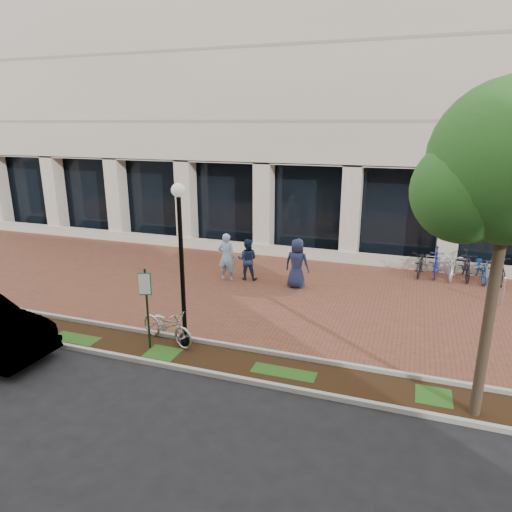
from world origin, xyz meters
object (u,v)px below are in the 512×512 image
(pedestrian_mid, at_px, (247,259))
(bike_rack_cluster, at_px, (458,265))
(parking_sign, at_px, (146,298))
(pedestrian_left, at_px, (227,257))
(lamppost, at_px, (181,257))
(bollard, at_px, (503,291))
(locked_bicycle, at_px, (167,325))
(pedestrian_right, at_px, (297,263))

(pedestrian_mid, height_order, bike_rack_cluster, pedestrian_mid)
(parking_sign, height_order, pedestrian_left, parking_sign)
(lamppost, distance_m, bollard, 10.78)
(pedestrian_left, distance_m, bollard, 9.77)
(pedestrian_left, xyz_separation_m, pedestrian_mid, (0.73, 0.33, -0.12))
(locked_bicycle, distance_m, bike_rack_cluster, 11.79)
(pedestrian_left, bearing_deg, lamppost, 97.72)
(bike_rack_cluster, bearing_deg, lamppost, -131.78)
(parking_sign, bearing_deg, bike_rack_cluster, 26.88)
(locked_bicycle, height_order, bollard, bollard)
(pedestrian_right, bearing_deg, pedestrian_left, 6.93)
(lamppost, height_order, bollard, lamppost)
(lamppost, xyz_separation_m, bike_rack_cluster, (7.51, 8.58, -1.99))
(pedestrian_left, xyz_separation_m, bollard, (9.74, 0.60, -0.41))
(pedestrian_mid, distance_m, bike_rack_cluster, 8.29)
(parking_sign, relative_size, lamppost, 0.51)
(parking_sign, distance_m, bike_rack_cluster, 12.37)
(parking_sign, height_order, pedestrian_right, parking_sign)
(parking_sign, height_order, pedestrian_mid, parking_sign)
(lamppost, bearing_deg, pedestrian_mid, 92.65)
(lamppost, height_order, locked_bicycle, lamppost)
(locked_bicycle, xyz_separation_m, pedestrian_mid, (0.26, 5.75, 0.30))
(bollard, height_order, bike_rack_cluster, bike_rack_cluster)
(pedestrian_right, height_order, bike_rack_cluster, pedestrian_right)
(pedestrian_left, xyz_separation_m, bike_rack_cluster, (8.51, 3.20, -0.40))
(bollard, bearing_deg, pedestrian_right, -175.84)
(locked_bicycle, bearing_deg, pedestrian_left, 23.59)
(lamppost, bearing_deg, locked_bicycle, -175.41)
(parking_sign, distance_m, pedestrian_mid, 6.30)
(bike_rack_cluster, bearing_deg, pedestrian_right, -152.17)
(lamppost, bearing_deg, pedestrian_right, 72.02)
(bike_rack_cluster, bearing_deg, parking_sign, -132.99)
(lamppost, xyz_separation_m, pedestrian_right, (1.78, 5.48, -1.59))
(parking_sign, distance_m, bollard, 11.60)
(lamppost, relative_size, bollard, 4.33)
(pedestrian_mid, height_order, bollard, pedestrian_mid)
(pedestrian_right, bearing_deg, parking_sign, 71.65)
(lamppost, xyz_separation_m, pedestrian_left, (-1.00, 5.38, -1.58))
(lamppost, bearing_deg, parking_sign, -146.78)
(parking_sign, distance_m, pedestrian_right, 6.56)
(lamppost, height_order, pedestrian_left, lamppost)
(locked_bicycle, height_order, pedestrian_mid, pedestrian_mid)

